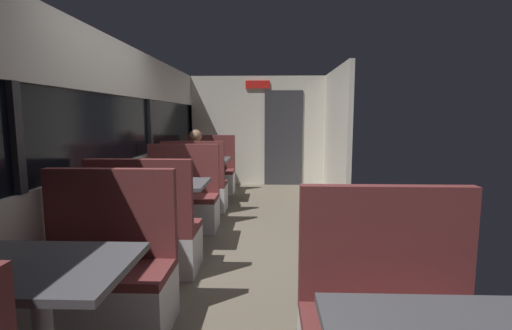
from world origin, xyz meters
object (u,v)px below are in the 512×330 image
(bench_mid_window_facing_entry, at_px, (182,204))
(coffee_cup_primary, at_px, (157,180))
(bench_far_window_facing_entry, at_px, (210,176))
(seated_passenger, at_px, (196,176))
(dining_table_mid_window, at_px, (166,191))
(dining_table_far_window, at_px, (203,164))
(dining_table_near_window, at_px, (40,284))
(bench_near_window_facing_entry, at_px, (104,282))
(bench_far_window_facing_end, at_px, (195,190))
(bench_mid_window_facing_end, at_px, (147,238))

(bench_mid_window_facing_entry, relative_size, coffee_cup_primary, 12.22)
(bench_far_window_facing_entry, xyz_separation_m, seated_passenger, (0.00, -1.33, 0.21))
(bench_mid_window_facing_entry, bearing_deg, dining_table_mid_window, -90.00)
(dining_table_far_window, bearing_deg, dining_table_near_window, -90.00)
(coffee_cup_primary, bearing_deg, bench_near_window_facing_entry, -87.36)
(dining_table_far_window, xyz_separation_m, seated_passenger, (0.00, -0.63, -0.10))
(bench_far_window_facing_entry, bearing_deg, dining_table_far_window, -90.00)
(dining_table_mid_window, relative_size, dining_table_far_window, 1.00)
(bench_far_window_facing_end, distance_m, coffee_cup_primary, 1.79)
(dining_table_mid_window, xyz_separation_m, bench_far_window_facing_entry, (0.00, 3.03, -0.31))
(bench_near_window_facing_entry, bearing_deg, bench_mid_window_facing_end, 90.00)
(dining_table_near_window, relative_size, dining_table_far_window, 1.00)
(coffee_cup_primary, bearing_deg, bench_mid_window_facing_entry, 84.94)
(bench_mid_window_facing_end, relative_size, bench_mid_window_facing_entry, 1.00)
(dining_table_near_window, distance_m, bench_mid_window_facing_end, 1.66)
(bench_mid_window_facing_entry, bearing_deg, dining_table_far_window, 90.00)
(bench_near_window_facing_entry, xyz_separation_m, bench_far_window_facing_end, (0.00, 3.26, 0.00))
(bench_mid_window_facing_end, relative_size, coffee_cup_primary, 12.22)
(bench_mid_window_facing_entry, distance_m, bench_far_window_facing_entry, 2.33)
(bench_near_window_facing_entry, xyz_separation_m, seated_passenger, (0.00, 3.33, 0.21))
(dining_table_near_window, xyz_separation_m, bench_mid_window_facing_end, (0.00, 1.63, -0.31))
(bench_near_window_facing_entry, bearing_deg, coffee_cup_primary, 92.64)
(bench_near_window_facing_entry, relative_size, bench_far_window_facing_entry, 1.00)
(bench_mid_window_facing_end, distance_m, bench_mid_window_facing_entry, 1.40)
(seated_passenger, bearing_deg, bench_mid_window_facing_entry, -90.00)
(bench_far_window_facing_entry, relative_size, coffee_cup_primary, 12.22)
(bench_mid_window_facing_end, relative_size, seated_passenger, 0.87)
(dining_table_near_window, distance_m, dining_table_far_window, 4.66)
(seated_passenger, bearing_deg, coffee_cup_primary, -92.25)
(bench_mid_window_facing_end, distance_m, bench_far_window_facing_entry, 3.73)
(bench_mid_window_facing_entry, height_order, dining_table_far_window, bench_mid_window_facing_entry)
(dining_table_far_window, distance_m, seated_passenger, 0.64)
(bench_mid_window_facing_entry, distance_m, seated_passenger, 1.02)
(dining_table_far_window, bearing_deg, bench_mid_window_facing_entry, -90.00)
(bench_far_window_facing_end, relative_size, seated_passenger, 0.87)
(bench_mid_window_facing_end, xyz_separation_m, dining_table_far_window, (0.00, 3.03, 0.31))
(bench_mid_window_facing_entry, relative_size, dining_table_far_window, 1.22)
(dining_table_near_window, height_order, bench_mid_window_facing_entry, bench_mid_window_facing_entry)
(bench_mid_window_facing_end, height_order, bench_mid_window_facing_entry, same)
(dining_table_near_window, bearing_deg, bench_mid_window_facing_entry, 90.00)
(seated_passenger, height_order, coffee_cup_primary, seated_passenger)
(bench_far_window_facing_entry, bearing_deg, bench_mid_window_facing_end, -90.00)
(dining_table_mid_window, relative_size, coffee_cup_primary, 10.00)
(bench_mid_window_facing_entry, height_order, bench_far_window_facing_end, same)
(bench_mid_window_facing_entry, relative_size, seated_passenger, 0.87)
(bench_near_window_facing_entry, distance_m, bench_far_window_facing_entry, 4.66)
(dining_table_far_window, relative_size, bench_far_window_facing_end, 0.82)
(dining_table_far_window, height_order, coffee_cup_primary, coffee_cup_primary)
(bench_far_window_facing_end, relative_size, bench_far_window_facing_entry, 1.00)
(dining_table_near_window, relative_size, bench_mid_window_facing_end, 0.82)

